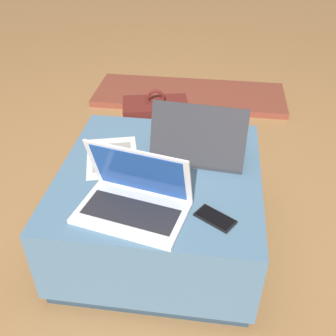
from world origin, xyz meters
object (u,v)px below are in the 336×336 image
Objects in this scene: laptop_far at (199,145)px; backpack at (156,135)px; cell_phone at (215,218)px; paper_sheet at (112,157)px; laptop_near at (134,198)px.

backpack is (-0.26, 0.45, -0.25)m from laptop_far.
backpack is at bearing 54.93° from cell_phone.
paper_sheet is (-0.36, -0.06, -0.05)m from laptop_far.
paper_sheet is at bearing 14.46° from laptop_far.
paper_sheet is at bearing 86.84° from cell_phone.
laptop_near is 2.69× the size of cell_phone.
laptop_far reaches higher than paper_sheet.
laptop_far is at bearing 107.51° from backpack.
backpack is 0.55m from paper_sheet.
laptop_far is (0.20, 0.36, 0.00)m from laptop_near.
laptop_near is at bearing 66.37° from laptop_far.
laptop_near is 0.29m from cell_phone.
laptop_near reaches higher than backpack.
laptop_near is at bearing 119.86° from cell_phone.
laptop_far is at bearing 45.08° from cell_phone.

